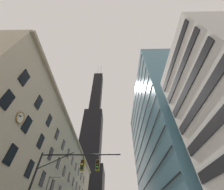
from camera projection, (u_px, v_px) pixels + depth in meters
station_building at (39, 179)px, 35.52m from camera, size 15.72×66.87×23.47m
dark_skyscraper at (90, 149)px, 111.36m from camera, size 24.48×24.48×176.46m
glass_office_midrise at (166, 142)px, 46.05m from camera, size 16.31×44.85×47.02m
traffic_signal_mast at (68, 175)px, 13.80m from camera, size 9.08×0.63×8.05m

